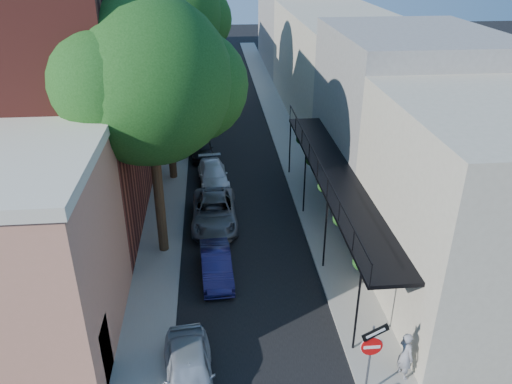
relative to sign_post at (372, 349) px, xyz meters
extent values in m
cube|color=black|center=(-3.16, 29.03, -2.03)|extent=(6.00, 64.00, 0.01)
cube|color=gray|center=(-7.16, 29.03, -1.98)|extent=(2.00, 64.00, 0.12)
cube|color=gray|center=(0.84, 29.03, -1.98)|extent=(2.00, 64.00, 0.12)
cube|color=beige|center=(-8.21, 1.53, -0.84)|extent=(0.10, 1.20, 2.20)
cube|color=maroon|center=(-13.16, 13.03, 3.96)|extent=(10.00, 12.00, 12.00)
cube|color=gray|center=(-8.18, 13.03, 5.96)|extent=(0.06, 7.00, 4.00)
cube|color=gray|center=(-12.16, 25.03, 2.46)|extent=(8.00, 12.00, 9.00)
cube|color=beige|center=(-12.16, 39.03, 2.96)|extent=(8.00, 16.00, 10.00)
cube|color=tan|center=(-12.16, 53.03, 1.96)|extent=(8.00, 12.00, 8.00)
cube|color=beige|center=(5.84, 4.53, 1.96)|extent=(8.00, 9.00, 8.00)
cube|color=gray|center=(5.84, 14.03, 2.46)|extent=(8.00, 10.00, 9.00)
cube|color=beige|center=(5.84, 29.03, 1.96)|extent=(8.00, 20.00, 8.00)
cube|color=gray|center=(5.84, 47.03, 2.96)|extent=(8.00, 16.00, 10.00)
cube|color=black|center=(1.04, 9.03, 1.46)|extent=(2.00, 16.00, 0.15)
cube|color=black|center=(0.09, 9.03, 2.34)|extent=(0.05, 16.00, 0.05)
cylinder|color=black|center=(0.14, 2.03, -0.23)|extent=(0.08, 0.08, 3.40)
cylinder|color=black|center=(0.14, 17.03, -0.23)|extent=(0.08, 0.08, 3.40)
sphere|color=#164012|center=(0.44, 3.03, 1.01)|extent=(0.60, 0.60, 0.60)
sphere|color=#164012|center=(0.44, 9.03, 1.01)|extent=(0.60, 0.60, 0.60)
sphere|color=#164012|center=(0.44, 15.03, 1.01)|extent=(0.60, 0.60, 0.60)
cylinder|color=#595B60|center=(-0.01, 0.03, -0.59)|extent=(0.07, 0.07, 2.90)
cylinder|color=red|center=(-0.01, -0.01, 0.11)|extent=(0.66, 0.04, 0.66)
cube|color=white|center=(-0.01, -0.04, 0.11)|extent=(0.50, 0.02, 0.10)
cylinder|color=white|center=(-0.01, 0.01, 0.11)|extent=(0.70, 0.02, 0.70)
cube|color=black|center=(0.04, -0.02, 0.66)|extent=(0.89, 0.15, 0.58)
cube|color=white|center=(0.04, -0.05, 0.66)|extent=(0.60, 0.10, 0.31)
cylinder|color=#372716|center=(-6.96, 9.03, 1.46)|extent=(0.44, 0.44, 7.00)
sphere|color=#164012|center=(-6.96, 9.03, 5.98)|extent=(6.80, 6.80, 6.80)
sphere|color=#164012|center=(-5.26, 10.05, 5.48)|extent=(4.76, 4.76, 4.76)
cylinder|color=#372716|center=(-6.96, 17.03, 1.11)|extent=(0.44, 0.44, 6.30)
sphere|color=#164012|center=(-6.96, 17.03, 5.16)|extent=(6.00, 6.00, 6.00)
sphere|color=#164012|center=(-5.46, 17.93, 4.66)|extent=(4.20, 4.20, 4.20)
cylinder|color=#372716|center=(-6.96, 26.03, 1.64)|extent=(0.44, 0.44, 7.35)
sphere|color=#164012|center=(-6.96, 26.03, 6.36)|extent=(7.00, 7.00, 7.00)
sphere|color=#164012|center=(-5.21, 27.08, 5.86)|extent=(4.90, 4.90, 4.90)
imported|color=#9DA5AE|center=(-5.54, 0.91, -1.37)|extent=(1.96, 4.07, 1.34)
imported|color=#171646|center=(-4.56, 6.82, -1.44)|extent=(1.46, 3.69, 1.19)
imported|color=slate|center=(-4.56, 11.37, -1.36)|extent=(2.28, 4.89, 1.36)
imported|color=white|center=(-4.56, 16.12, -1.45)|extent=(2.01, 4.16, 1.17)
imported|color=black|center=(-5.27, 20.26, -1.41)|extent=(1.83, 3.79, 1.25)
imported|color=#686458|center=(-5.76, 25.64, -1.34)|extent=(1.64, 4.28, 1.39)
imported|color=gray|center=(-5.76, 32.05, -1.38)|extent=(2.66, 4.95, 1.32)
imported|color=gray|center=(1.44, 0.67, -1.03)|extent=(0.58, 0.73, 1.77)
camera|label=1|loc=(-4.47, -10.83, 10.94)|focal=35.00mm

